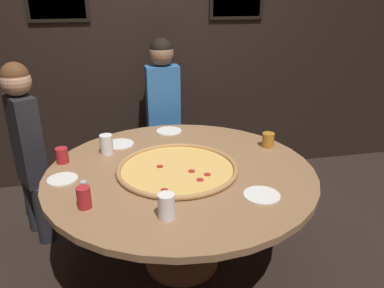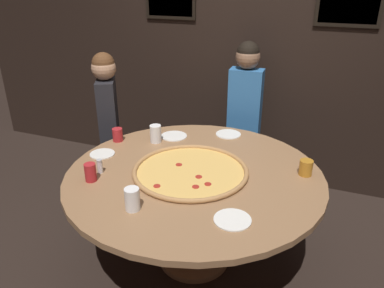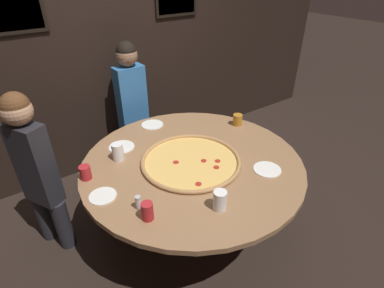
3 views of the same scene
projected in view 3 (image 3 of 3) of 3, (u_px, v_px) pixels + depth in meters
ground_plane at (192, 227)px, 2.74m from camera, size 24.00×24.00×0.00m
back_wall at (110, 49)px, 3.07m from camera, size 6.40×0.08×2.60m
dining_table at (192, 172)px, 2.42m from camera, size 1.73×1.73×0.74m
giant_pizza at (191, 161)px, 2.33m from camera, size 0.78×0.78×0.03m
drink_cup_by_shaker at (220, 200)px, 1.87m from camera, size 0.09×0.09×0.13m
drink_cup_beside_pizza at (147, 211)px, 1.80m from camera, size 0.07×0.07×0.12m
drink_cup_centre_back at (85, 172)px, 2.14m from camera, size 0.08×0.08×0.10m
drink_cup_far_right at (238, 120)px, 2.84m from camera, size 0.09×0.09×0.11m
drink_cup_near_left at (118, 152)px, 2.33m from camera, size 0.09×0.09×0.14m
white_plate_near_front at (103, 196)px, 2.00m from camera, size 0.18×0.18×0.01m
white_plate_beside_cup at (152, 125)px, 2.86m from camera, size 0.21×0.21×0.01m
white_plate_left_side at (122, 147)px, 2.52m from camera, size 0.21×0.21×0.01m
white_plate_far_back at (267, 169)px, 2.25m from camera, size 0.21×0.21×0.01m
condiment_shaker at (138, 202)px, 1.88m from camera, size 0.04×0.04×0.10m
diner_side_left at (36, 168)px, 2.21m from camera, size 0.27×0.36×1.37m
diner_side_right at (132, 102)px, 3.15m from camera, size 0.36×0.21×1.43m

